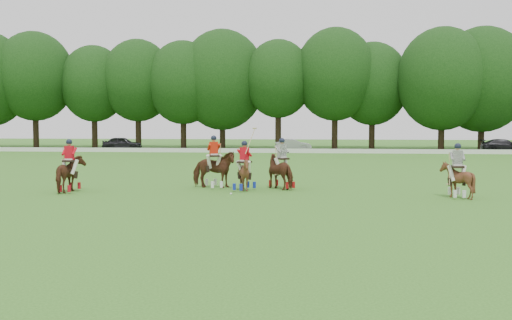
# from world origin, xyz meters

# --- Properties ---
(ground) EXTENTS (180.00, 180.00, 0.00)m
(ground) POSITION_xyz_m (0.00, 0.00, 0.00)
(ground) COLOR #31651C
(ground) RESTS_ON ground
(tree_line) EXTENTS (117.98, 14.32, 14.75)m
(tree_line) POSITION_xyz_m (0.26, 48.05, 8.23)
(tree_line) COLOR black
(tree_line) RESTS_ON ground
(boundary_rail) EXTENTS (120.00, 0.10, 0.44)m
(boundary_rail) POSITION_xyz_m (0.00, 38.00, 0.22)
(boundary_rail) COLOR white
(boundary_rail) RESTS_ON ground
(car_left) EXTENTS (4.58, 2.36, 1.49)m
(car_left) POSITION_xyz_m (-17.23, 42.50, 0.75)
(car_left) COLOR black
(car_left) RESTS_ON ground
(car_mid) EXTENTS (4.06, 1.80, 1.30)m
(car_mid) POSITION_xyz_m (1.98, 42.50, 0.65)
(car_mid) COLOR #97979C
(car_mid) RESTS_ON ground
(car_right) EXTENTS (4.79, 2.25, 1.35)m
(car_right) POSITION_xyz_m (24.07, 42.50, 0.68)
(car_right) COLOR black
(car_right) RESTS_ON ground
(polo_red_a) EXTENTS (1.15, 1.88, 2.26)m
(polo_red_a) POSITION_xyz_m (-5.76, 3.66, 0.81)
(polo_red_a) COLOR #462312
(polo_red_a) RESTS_ON ground
(polo_red_b) EXTENTS (2.12, 1.99, 2.39)m
(polo_red_b) POSITION_xyz_m (0.08, 5.89, 0.87)
(polo_red_b) COLOR #462312
(polo_red_b) RESTS_ON ground
(polo_red_c) EXTENTS (1.63, 1.70, 2.72)m
(polo_red_c) POSITION_xyz_m (1.61, 4.95, 0.77)
(polo_red_c) COLOR #462312
(polo_red_c) RESTS_ON ground
(polo_stripe_a) EXTENTS (1.91, 1.92, 2.28)m
(polo_stripe_a) POSITION_xyz_m (3.18, 5.91, 0.82)
(polo_stripe_a) COLOR #462312
(polo_stripe_a) RESTS_ON ground
(polo_stripe_b) EXTENTS (1.18, 1.32, 2.15)m
(polo_stripe_b) POSITION_xyz_m (10.25, 3.54, 0.76)
(polo_stripe_b) COLOR #462312
(polo_stripe_b) RESTS_ON ground
(polo_ball) EXTENTS (0.09, 0.09, 0.09)m
(polo_ball) POSITION_xyz_m (1.24, 3.47, 0.04)
(polo_ball) COLOR white
(polo_ball) RESTS_ON ground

